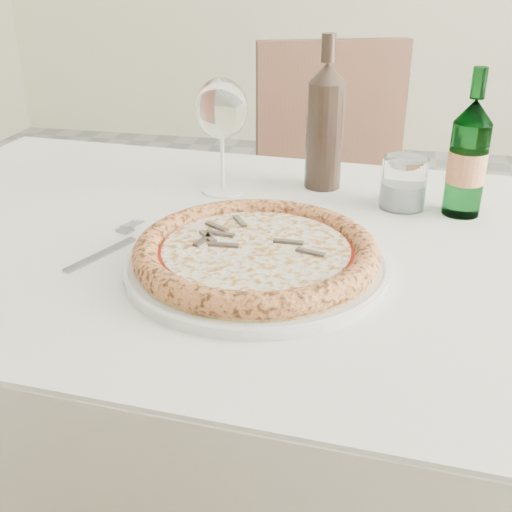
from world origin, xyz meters
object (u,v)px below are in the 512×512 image
(plate, at_px, (256,264))
(wine_bottle, at_px, (325,125))
(dining_table, at_px, (270,295))
(tumbler, at_px, (403,186))
(pizza, at_px, (256,252))
(beer_bottle, at_px, (468,158))
(wine_glass, at_px, (221,111))
(chair_far, at_px, (337,198))

(plate, xyz_separation_m, wine_bottle, (0.04, 0.35, 0.10))
(dining_table, bearing_deg, tumbler, 43.71)
(pizza, height_order, beer_bottle, beer_bottle)
(pizza, distance_m, wine_glass, 0.33)
(plate, relative_size, wine_bottle, 1.33)
(chair_far, xyz_separation_m, beer_bottle, (0.25, -0.63, 0.32))
(chair_far, xyz_separation_m, pizza, (-0.02, -0.90, 0.25))
(plate, distance_m, wine_glass, 0.34)
(wine_glass, xyz_separation_m, wine_bottle, (0.17, 0.06, -0.03))
(tumbler, distance_m, wine_bottle, 0.18)
(wine_bottle, bearing_deg, chair_far, 92.04)
(plate, xyz_separation_m, tumbler, (0.18, 0.28, 0.03))
(wine_bottle, bearing_deg, wine_glass, -158.79)
(tumbler, bearing_deg, plate, -123.75)
(dining_table, bearing_deg, wine_bottle, 79.96)
(chair_far, relative_size, wine_glass, 4.74)
(tumbler, bearing_deg, dining_table, -136.29)
(wine_glass, bearing_deg, dining_table, -56.46)
(chair_far, bearing_deg, wine_glass, -103.53)
(dining_table, bearing_deg, pizza, -90.00)
(pizza, xyz_separation_m, wine_bottle, (0.04, 0.35, 0.09))
(chair_far, distance_m, wine_glass, 0.73)
(wine_glass, bearing_deg, wine_bottle, 21.21)
(dining_table, relative_size, wine_glass, 7.16)
(tumbler, distance_m, beer_bottle, 0.11)
(dining_table, height_order, tumbler, tumbler)
(beer_bottle, bearing_deg, tumbler, 173.82)
(pizza, relative_size, tumbler, 3.88)
(plate, distance_m, beer_bottle, 0.39)
(plate, bearing_deg, beer_bottle, 43.81)
(plate, height_order, wine_bottle, wine_bottle)
(chair_far, xyz_separation_m, plate, (-0.02, -0.90, 0.23))
(dining_table, height_order, beer_bottle, beer_bottle)
(plate, height_order, wine_glass, wine_glass)
(chair_far, height_order, pizza, chair_far)
(plate, distance_m, pizza, 0.02)
(pizza, distance_m, wine_bottle, 0.36)
(chair_far, distance_m, pizza, 0.93)
(dining_table, distance_m, wine_glass, 0.32)
(plate, bearing_deg, tumbler, 56.25)
(wine_glass, relative_size, tumbler, 2.36)
(chair_far, distance_m, tumbler, 0.69)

